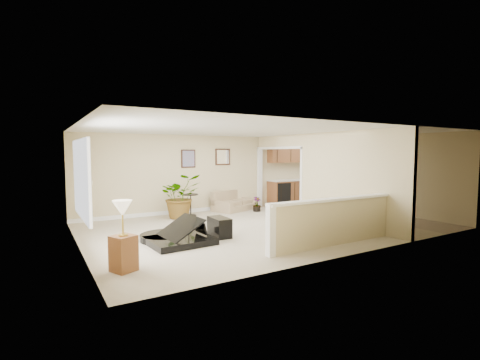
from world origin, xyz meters
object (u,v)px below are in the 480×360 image
piano (176,219)px  accent_table (191,202)px  piano_bench (219,227)px  small_plant (257,205)px  palm_plant (180,196)px  loveseat (234,200)px  lamp_stand (123,241)px

piano → accent_table: 3.21m
accent_table → piano_bench: bearing=-99.5°
small_plant → piano: bearing=-146.4°
piano_bench → small_plant: size_ratio=1.38×
piano → palm_plant: size_ratio=1.25×
loveseat → accent_table: bearing=170.4°
piano → accent_table: piano is taller
piano → loveseat: bearing=40.6°
loveseat → lamp_stand: lamp_stand is taller
accent_table → small_plant: bearing=-9.2°
piano_bench → accent_table: bearing=80.5°
piano → piano_bench: piano is taller
piano → palm_plant: 2.90m
accent_table → small_plant: accent_table is taller
piano → small_plant: (3.72, 2.47, -0.31)m
palm_plant → lamp_stand: palm_plant is taller
accent_table → palm_plant: size_ratio=0.51×
palm_plant → lamp_stand: (-2.51, -3.96, -0.15)m
piano → small_plant: size_ratio=3.38×
loveseat → lamp_stand: size_ratio=1.52×
piano_bench → piano: bearing=-179.4°
piano → lamp_stand: bearing=-140.6°
accent_table → loveseat: bearing=10.0°
loveseat → small_plant: loveseat is taller
loveseat → small_plant: bearing=-73.2°
lamp_stand → piano_bench: bearing=28.1°
piano_bench → palm_plant: size_ratio=0.51×
palm_plant → piano_bench: bearing=-91.6°
loveseat → palm_plant: 2.18m
loveseat → accent_table: (-1.71, -0.30, 0.11)m
accent_table → lamp_stand: bearing=-125.2°
piano → palm_plant: palm_plant is taller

